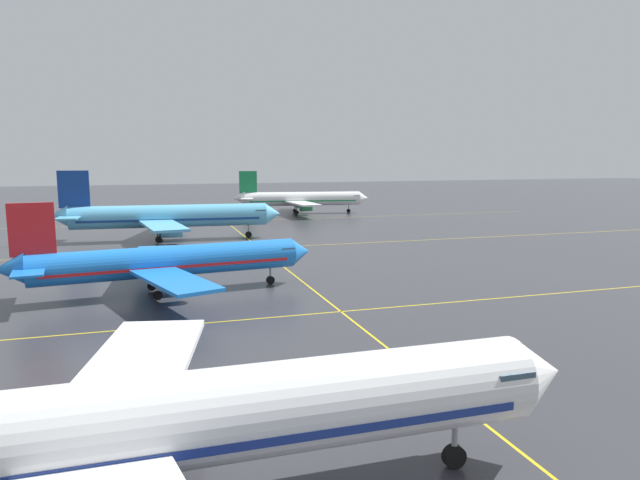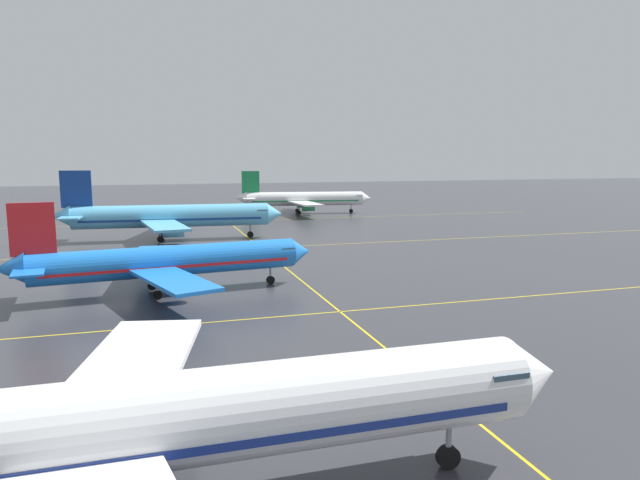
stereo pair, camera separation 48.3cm
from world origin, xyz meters
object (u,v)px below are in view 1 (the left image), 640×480
airliner_far_left_stand (301,199)px  airliner_third_row (168,217)px  airliner_second_row (166,262)px  airliner_front_gate (148,426)px

airliner_far_left_stand → airliner_third_row: bearing=-131.8°
airliner_second_row → airliner_third_row: size_ratio=0.83×
airliner_front_gate → airliner_second_row: 39.52m
airliner_front_gate → airliner_far_left_stand: 125.02m
airliner_front_gate → airliner_third_row: 80.17m
airliner_front_gate → airliner_third_row: size_ratio=0.97×
airliner_second_row → airliner_third_row: airliner_third_row is taller
airliner_front_gate → airliner_third_row: airliner_third_row is taller
airliner_third_row → airliner_far_left_stand: (34.71, 38.81, -0.45)m
airliner_second_row → airliner_far_left_stand: airliner_far_left_stand is taller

